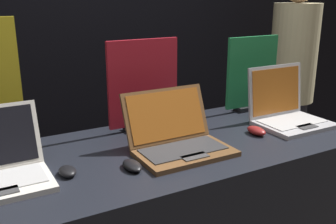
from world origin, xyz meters
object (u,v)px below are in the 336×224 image
Objects in this scene: person_bystander at (290,91)px; laptop_middle at (178,138)px; laptop_back at (287,111)px; mouse_middle at (132,165)px; promo_stand_middle at (143,87)px; mouse_front at (67,171)px; promo_stand_back at (252,76)px; mouse_back at (256,131)px.

laptop_middle is at bearing -152.36° from person_bystander.
laptop_back is 0.20× the size of person_bystander.
mouse_middle is 0.49m from promo_stand_middle.
person_bystander reaches higher than laptop_middle.
laptop_middle is 0.90× the size of promo_stand_middle.
laptop_middle reaches higher than mouse_middle.
laptop_middle is 0.65m from laptop_back.
promo_stand_back is (1.11, 0.32, 0.18)m from mouse_front.
mouse_back is 0.44m from promo_stand_back.
person_bystander is (0.99, 0.75, -0.09)m from mouse_back.
promo_stand_back is at bearing 16.00° from mouse_front.
laptop_middle is at bearing -90.00° from promo_stand_middle.
laptop_back is (1.11, 0.05, 0.05)m from mouse_front.
laptop_middle is 0.73m from promo_stand_back.
mouse_front is 1.16m from promo_stand_back.
mouse_back reaches higher than mouse_middle.
mouse_back reaches higher than mouse_front.
mouse_back is at bearing -126.27° from promo_stand_back.
promo_stand_middle is (0.24, 0.39, 0.19)m from mouse_middle.
mouse_front is 2.01m from person_bystander.
laptop_middle is 0.25m from mouse_middle.
person_bystander reaches higher than promo_stand_back.
mouse_back is (0.41, -0.32, -0.18)m from promo_stand_middle.
mouse_back is (-0.24, -0.05, -0.05)m from laptop_back.
promo_stand_middle is at bearing 141.73° from mouse_back.
person_bystander reaches higher than laptop_back.
laptop_back is (0.65, -0.27, -0.14)m from promo_stand_middle.
mouse_front is at bearing -145.12° from promo_stand_middle.
mouse_middle is 0.89m from laptop_back.
mouse_middle is (-0.24, -0.07, -0.04)m from laptop_middle.
promo_stand_back is at bearing 90.00° from laptop_back.
laptop_middle is 0.95× the size of promo_stand_back.
mouse_middle is at bearing -121.49° from promo_stand_middle.
mouse_middle is at bearing -163.18° from laptop_middle.
person_bystander is (1.64, 0.81, -0.09)m from mouse_middle.
mouse_front is 0.81× the size of mouse_middle.
promo_stand_middle is at bearing 179.87° from promo_stand_back.
mouse_middle is 0.98m from promo_stand_back.
person_bystander is (0.76, 0.42, -0.26)m from promo_stand_back.
mouse_front is 1.11m from laptop_back.
laptop_middle is at bearing -176.32° from laptop_back.
mouse_back is (0.41, -0.01, -0.04)m from laptop_middle.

